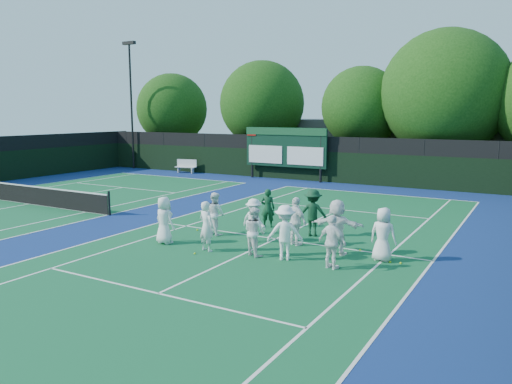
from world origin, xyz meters
The scene contains 32 objects.
ground centered at (0.00, 0.00, 0.00)m, with size 120.00×120.00×0.00m, color #203C10.
court_apron centered at (-6.00, 1.00, 0.00)m, with size 34.00×32.00×0.01m, color navy.
near_court centered at (0.00, 1.00, 0.01)m, with size 11.05×23.85×0.01m.
left_court centered at (-14.00, 1.00, 0.01)m, with size 11.05×23.85×0.01m.
back_fence centered at (-6.00, 16.00, 1.36)m, with size 34.00×0.08×3.00m.
scoreboard centered at (-7.01, 15.59, 2.19)m, with size 6.00×0.21×3.55m.
clubhouse centered at (-2.00, 24.00, 2.00)m, with size 18.00×6.00×4.00m, color #55555A.
light_pole_left centered at (-21.00, 15.70, 6.30)m, with size 1.20×0.30×10.12m.
tennis_net centered at (-14.00, 1.00, 0.49)m, with size 11.30×0.10×1.10m.
bench centered at (-15.31, 15.37, 0.55)m, with size 1.68×0.73×1.03m.
tree_a centered at (-19.78, 19.58, 4.70)m, with size 6.04×6.04×7.88m.
tree_b centered at (-10.87, 19.58, 5.06)m, with size 6.54×6.54×8.50m.
tree_c centered at (-2.92, 19.58, 4.80)m, with size 5.58×5.58×7.74m.
tree_d centered at (2.55, 19.58, 5.55)m, with size 8.11×8.11×9.82m.
tennis_ball_0 centered at (-1.35, -2.08, 0.03)m, with size 0.07×0.07×0.07m, color #B7D318.
tennis_ball_1 centered at (3.16, 1.01, 0.03)m, with size 0.07×0.07×0.07m, color #B7D318.
tennis_ball_2 centered at (4.69, 0.21, 0.03)m, with size 0.07×0.07×0.07m, color #B7D318.
tennis_ball_3 centered at (-3.25, 0.60, 0.03)m, with size 0.07×0.07×0.07m, color #B7D318.
tennis_ball_4 centered at (-0.59, 2.66, 0.03)m, with size 0.07×0.07×0.07m, color #B7D318.
tennis_ball_5 centered at (4.38, 0.16, 0.03)m, with size 0.07×0.07×0.07m, color #B7D318.
player_front_0 centered at (-3.10, -1.49, 0.83)m, with size 0.81×0.53×1.67m, color white.
player_front_1 centered at (-1.25, -1.55, 0.84)m, with size 0.61×0.40×1.68m, color white.
player_front_2 centered at (0.37, -1.19, 0.79)m, with size 0.77×0.60×1.58m, color white.
player_front_3 centered at (1.43, -1.13, 0.87)m, with size 1.12×0.64×1.74m, color white.
player_front_4 centered at (3.04, -1.25, 0.81)m, with size 0.95×0.39×1.61m, color white.
player_back_0 centered at (-2.31, 0.48, 0.81)m, with size 0.78×0.61×1.61m, color white.
player_back_1 centered at (-0.51, 0.27, 0.78)m, with size 1.01×0.58×1.56m, color white.
player_back_2 centered at (0.98, 0.60, 0.85)m, with size 0.99×0.41×1.69m, color white.
player_back_3 centered at (2.60, 0.26, 0.91)m, with size 1.68×0.54×1.81m, color white.
player_back_4 centered at (4.10, 0.27, 0.84)m, with size 0.82×0.54×1.69m, color white.
coach_left centered at (-1.18, 2.52, 0.78)m, with size 0.57×0.37×1.56m, color #103B21.
coach_right centered at (0.95, 2.10, 0.88)m, with size 1.14×0.65×1.76m, color #0E341D.
Camera 1 is at (8.20, -14.60, 4.55)m, focal length 35.00 mm.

